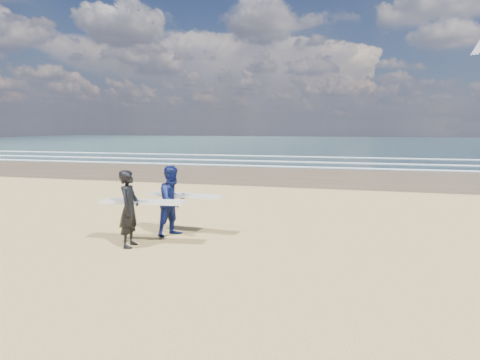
% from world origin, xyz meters
% --- Properties ---
extents(ocean, '(220.00, 100.00, 0.02)m').
position_xyz_m(ocean, '(20.00, 72.00, 0.01)').
color(ocean, '#182E36').
rests_on(ocean, ground).
extents(surfer_near, '(2.25, 1.14, 1.97)m').
position_xyz_m(surfer_near, '(0.80, 0.40, 1.00)').
color(surfer_near, black).
rests_on(surfer_near, ground).
extents(surfer_far, '(2.23, 1.28, 1.98)m').
position_xyz_m(surfer_far, '(1.38, 1.73, 1.00)').
color(surfer_far, '#0D164D').
rests_on(surfer_far, ground).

